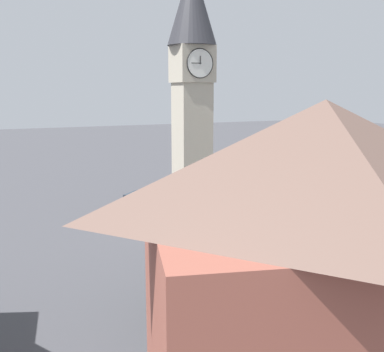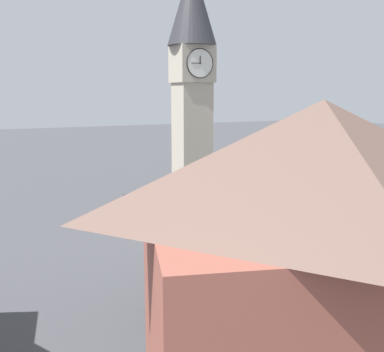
{
  "view_description": "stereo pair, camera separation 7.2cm",
  "coord_description": "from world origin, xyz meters",
  "px_view_note": "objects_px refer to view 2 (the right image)",
  "views": [
    {
      "loc": [
        12.9,
        28.34,
        9.93
      ],
      "look_at": [
        0.0,
        0.0,
        3.94
      ],
      "focal_mm": 41.07,
      "sensor_mm": 36.0,
      "label": 1
    },
    {
      "loc": [
        12.83,
        28.37,
        9.93
      ],
      "look_at": [
        0.0,
        0.0,
        3.94
      ],
      "focal_mm": 41.07,
      "sensor_mm": 36.0,
      "label": 2
    }
  ],
  "objects_px": {
    "car_blue_kerb": "(139,202)",
    "tree": "(212,224)",
    "car_silver_kerb": "(292,206)",
    "car_white_side": "(187,190)",
    "car_red_corner": "(301,253)",
    "pedestrian": "(178,260)",
    "building_shop_left": "(314,279)",
    "clock_tower": "(192,77)"
  },
  "relations": [
    {
      "from": "car_blue_kerb",
      "to": "tree",
      "type": "height_order",
      "value": "tree"
    },
    {
      "from": "car_blue_kerb",
      "to": "car_silver_kerb",
      "type": "height_order",
      "value": "same"
    },
    {
      "from": "car_white_side",
      "to": "car_red_corner",
      "type": "bearing_deg",
      "value": 87.72
    },
    {
      "from": "car_blue_kerb",
      "to": "pedestrian",
      "type": "bearing_deg",
      "value": 81.07
    },
    {
      "from": "car_white_side",
      "to": "pedestrian",
      "type": "xyz_separation_m",
      "value": [
        7.79,
        16.52,
        0.25
      ]
    },
    {
      "from": "car_red_corner",
      "to": "pedestrian",
      "type": "relative_size",
      "value": 2.63
    },
    {
      "from": "car_blue_kerb",
      "to": "building_shop_left",
      "type": "bearing_deg",
      "value": 83.0
    },
    {
      "from": "car_silver_kerb",
      "to": "clock_tower",
      "type": "bearing_deg",
      "value": -1.41
    },
    {
      "from": "clock_tower",
      "to": "tree",
      "type": "relative_size",
      "value": 2.87
    },
    {
      "from": "clock_tower",
      "to": "car_white_side",
      "type": "xyz_separation_m",
      "value": [
        -3.52,
        -8.89,
        -10.17
      ]
    },
    {
      "from": "pedestrian",
      "to": "clock_tower",
      "type": "bearing_deg",
      "value": -119.26
    },
    {
      "from": "car_blue_kerb",
      "to": "car_silver_kerb",
      "type": "distance_m",
      "value": 12.75
    },
    {
      "from": "pedestrian",
      "to": "building_shop_left",
      "type": "distance_m",
      "value": 12.69
    },
    {
      "from": "car_white_side",
      "to": "pedestrian",
      "type": "distance_m",
      "value": 18.27
    },
    {
      "from": "clock_tower",
      "to": "car_white_side",
      "type": "height_order",
      "value": "clock_tower"
    },
    {
      "from": "car_red_corner",
      "to": "tree",
      "type": "bearing_deg",
      "value": 18.89
    },
    {
      "from": "car_red_corner",
      "to": "car_white_side",
      "type": "height_order",
      "value": "same"
    },
    {
      "from": "car_blue_kerb",
      "to": "car_red_corner",
      "type": "xyz_separation_m",
      "value": [
        -4.86,
        15.54,
        0.0
      ]
    },
    {
      "from": "car_white_side",
      "to": "tree",
      "type": "height_order",
      "value": "tree"
    },
    {
      "from": "car_blue_kerb",
      "to": "car_red_corner",
      "type": "relative_size",
      "value": 0.95
    },
    {
      "from": "car_silver_kerb",
      "to": "car_blue_kerb",
      "type": "bearing_deg",
      "value": -31.51
    },
    {
      "from": "clock_tower",
      "to": "building_shop_left",
      "type": "bearing_deg",
      "value": 74.99
    },
    {
      "from": "building_shop_left",
      "to": "tree",
      "type": "bearing_deg",
      "value": -97.35
    },
    {
      "from": "clock_tower",
      "to": "car_white_side",
      "type": "distance_m",
      "value": 13.96
    },
    {
      "from": "car_blue_kerb",
      "to": "building_shop_left",
      "type": "xyz_separation_m",
      "value": [
        3.2,
        26.09,
        4.21
      ]
    },
    {
      "from": "car_silver_kerb",
      "to": "pedestrian",
      "type": "relative_size",
      "value": 2.44
    },
    {
      "from": "car_red_corner",
      "to": "pedestrian",
      "type": "xyz_separation_m",
      "value": [
        7.08,
        -1.47,
        0.25
      ]
    },
    {
      "from": "car_silver_kerb",
      "to": "pedestrian",
      "type": "distance_m",
      "value": 15.04
    },
    {
      "from": "car_red_corner",
      "to": "building_shop_left",
      "type": "height_order",
      "value": "building_shop_left"
    },
    {
      "from": "clock_tower",
      "to": "pedestrian",
      "type": "xyz_separation_m",
      "value": [
        4.27,
        7.63,
        -9.92
      ]
    },
    {
      "from": "tree",
      "to": "building_shop_left",
      "type": "relative_size",
      "value": 0.61
    },
    {
      "from": "clock_tower",
      "to": "tree",
      "type": "distance_m",
      "value": 14.02
    },
    {
      "from": "clock_tower",
      "to": "building_shop_left",
      "type": "distance_m",
      "value": 21.19
    },
    {
      "from": "car_red_corner",
      "to": "pedestrian",
      "type": "distance_m",
      "value": 7.23
    },
    {
      "from": "car_silver_kerb",
      "to": "building_shop_left",
      "type": "height_order",
      "value": "building_shop_left"
    },
    {
      "from": "clock_tower",
      "to": "car_red_corner",
      "type": "xyz_separation_m",
      "value": [
        -2.8,
        9.1,
        -10.17
      ]
    },
    {
      "from": "clock_tower",
      "to": "car_red_corner",
      "type": "relative_size",
      "value": 4.21
    },
    {
      "from": "car_white_side",
      "to": "car_blue_kerb",
      "type": "bearing_deg",
      "value": 23.68
    },
    {
      "from": "car_white_side",
      "to": "car_silver_kerb",
      "type": "bearing_deg",
      "value": 120.16
    },
    {
      "from": "car_white_side",
      "to": "pedestrian",
      "type": "height_order",
      "value": "pedestrian"
    },
    {
      "from": "pedestrian",
      "to": "building_shop_left",
      "type": "height_order",
      "value": "building_shop_left"
    },
    {
      "from": "car_blue_kerb",
      "to": "car_silver_kerb",
      "type": "bearing_deg",
      "value": 148.49
    }
  ]
}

